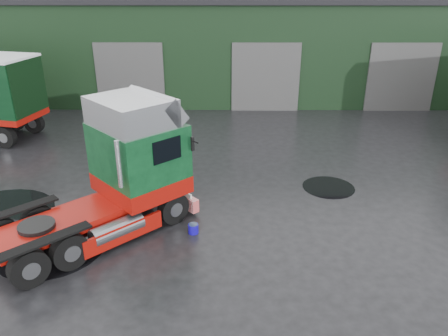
% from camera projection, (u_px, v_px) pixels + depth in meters
% --- Properties ---
extents(ground, '(100.00, 100.00, 0.00)m').
position_uv_depth(ground, '(236.00, 236.00, 13.79)').
color(ground, black).
extents(warehouse, '(32.40, 12.40, 6.30)m').
position_uv_depth(warehouse, '(259.00, 43.00, 30.77)').
color(warehouse, black).
rests_on(warehouse, ground).
extents(hero_tractor, '(6.87, 6.71, 4.19)m').
position_uv_depth(hero_tractor, '(85.00, 175.00, 12.96)').
color(hero_tractor, '#0C381B').
rests_on(hero_tractor, ground).
extents(wash_bucket, '(0.39, 0.39, 0.31)m').
position_uv_depth(wash_bucket, '(193.00, 229.00, 13.89)').
color(wash_bucket, '#1207A2').
rests_on(wash_bucket, ground).
extents(tree_back_a, '(4.40, 4.40, 9.50)m').
position_uv_depth(tree_back_a, '(164.00, 8.00, 39.31)').
color(tree_back_a, black).
rests_on(tree_back_a, ground).
extents(tree_back_b, '(4.40, 4.40, 7.50)m').
position_uv_depth(tree_back_b, '(340.00, 20.00, 39.63)').
color(tree_back_b, black).
rests_on(tree_back_b, ground).
extents(puddle_0, '(3.27, 3.27, 0.01)m').
position_uv_depth(puddle_0, '(52.00, 247.00, 13.21)').
color(puddle_0, black).
rests_on(puddle_0, ground).
extents(puddle_1, '(2.01, 2.01, 0.01)m').
position_uv_depth(puddle_1, '(328.00, 187.00, 16.93)').
color(puddle_1, black).
rests_on(puddle_1, ground).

